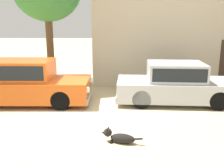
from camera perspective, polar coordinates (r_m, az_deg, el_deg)
ground_plane at (r=8.22m, az=-6.34°, el=-6.40°), size 80.00×80.00×0.00m
parked_sedan_nearest at (r=9.48m, az=-18.85°, el=0.49°), size 4.49×1.82×1.55m
parked_sedan_second at (r=9.34m, az=14.19°, el=0.24°), size 4.41×1.98×1.44m
stray_dog_spotted at (r=6.19m, az=1.56°, el=-11.85°), size 1.00×0.38×0.37m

